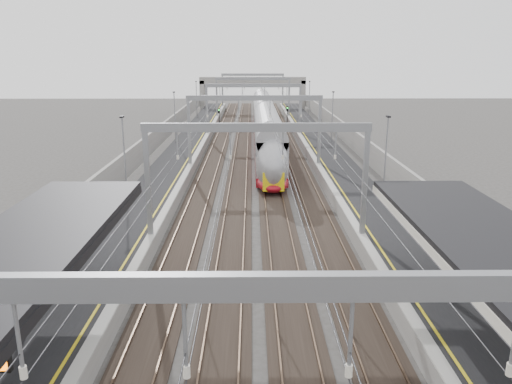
{
  "coord_description": "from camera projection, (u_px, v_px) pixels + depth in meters",
  "views": [
    {
      "loc": [
        -0.29,
        -5.99,
        11.28
      ],
      "look_at": [
        0.0,
        25.18,
        2.7
      ],
      "focal_mm": 35.0,
      "sensor_mm": 36.0,
      "label": 1
    }
  ],
  "objects": [
    {
      "name": "signal_green",
      "position": [
        219.0,
        115.0,
        75.77
      ],
      "size": [
        0.32,
        0.32,
        3.48
      ],
      "color": "black",
      "rests_on": "ground"
    },
    {
      "name": "platform_left",
      "position": [
        178.0,
        162.0,
        51.95
      ],
      "size": [
        4.0,
        120.0,
        1.0
      ],
      "primitive_type": "cube",
      "color": "black",
      "rests_on": "ground"
    },
    {
      "name": "overhead_line",
      "position": [
        254.0,
        102.0,
        56.91
      ],
      "size": [
        13.0,
        140.0,
        6.6
      ],
      "color": "gray",
      "rests_on": "platform_left"
    },
    {
      "name": "signal_red_far",
      "position": [
        287.0,
        113.0,
        78.74
      ],
      "size": [
        0.32,
        0.32,
        3.48
      ],
      "color": "black",
      "rests_on": "ground"
    },
    {
      "name": "train",
      "position": [
        265.0,
        130.0,
        63.07
      ],
      "size": [
        2.8,
        51.06,
        4.43
      ],
      "color": "maroon",
      "rests_on": "ground"
    },
    {
      "name": "wall_left",
      "position": [
        146.0,
        152.0,
        51.63
      ],
      "size": [
        0.3,
        120.0,
        3.2
      ],
      "primitive_type": "cube",
      "color": "gray",
      "rests_on": "ground"
    },
    {
      "name": "platform_right",
      "position": [
        331.0,
        162.0,
        52.1
      ],
      "size": [
        4.0,
        120.0,
        1.0
      ],
      "primitive_type": "cube",
      "color": "black",
      "rests_on": "ground"
    },
    {
      "name": "wall_right",
      "position": [
        362.0,
        151.0,
        51.84
      ],
      "size": [
        0.3,
        120.0,
        3.2
      ],
      "primitive_type": "cube",
      "color": "gray",
      "rests_on": "ground"
    },
    {
      "name": "overbridge",
      "position": [
        253.0,
        85.0,
        103.78
      ],
      "size": [
        22.0,
        2.2,
        6.9
      ],
      "color": "gray",
      "rests_on": "ground"
    },
    {
      "name": "tracks",
      "position": [
        254.0,
        166.0,
        52.15
      ],
      "size": [
        11.4,
        140.0,
        0.2
      ],
      "color": "black",
      "rests_on": "ground"
    },
    {
      "name": "signal_red_near",
      "position": [
        276.0,
        120.0,
        70.11
      ],
      "size": [
        0.32,
        0.32,
        3.48
      ],
      "color": "black",
      "rests_on": "ground"
    }
  ]
}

